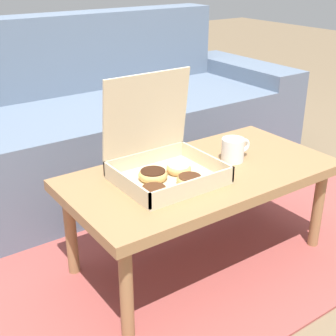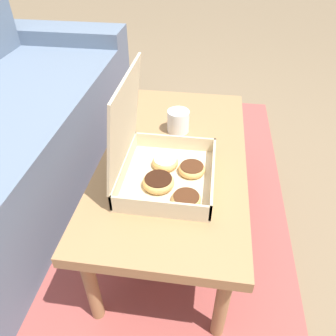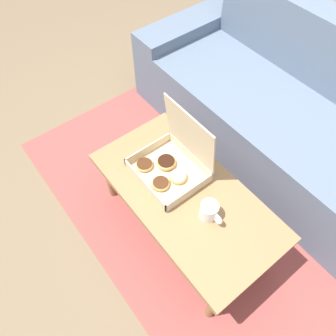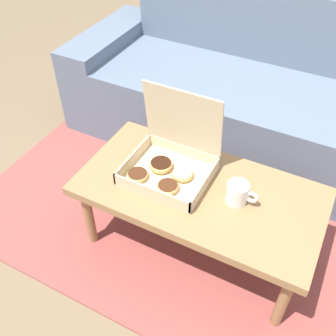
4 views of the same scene
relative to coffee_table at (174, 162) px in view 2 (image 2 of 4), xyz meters
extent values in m
plane|color=#756047|center=(0.00, 0.11, -0.36)|extent=(12.00, 12.00, 0.00)
cube|color=#994742|center=(0.00, 0.41, -0.35)|extent=(2.42, 1.84, 0.01)
cube|color=slate|center=(0.00, 0.77, -0.13)|extent=(1.82, 0.62, 0.46)
cube|color=slate|center=(1.03, 0.87, -0.09)|extent=(0.24, 0.82, 0.54)
cube|color=#997047|center=(0.00, 0.00, 0.02)|extent=(1.04, 0.53, 0.04)
cylinder|color=#997047|center=(-0.46, -0.21, -0.18)|extent=(0.04, 0.04, 0.36)
cylinder|color=#997047|center=(0.46, -0.21, -0.18)|extent=(0.04, 0.04, 0.36)
cylinder|color=#997047|center=(-0.46, 0.21, -0.18)|extent=(0.04, 0.04, 0.36)
cylinder|color=#997047|center=(0.46, 0.21, -0.18)|extent=(0.04, 0.04, 0.36)
cube|color=beige|center=(-0.15, 0.00, 0.05)|extent=(0.36, 0.31, 0.01)
cube|color=beige|center=(-0.15, -0.15, 0.08)|extent=(0.36, 0.01, 0.06)
cube|color=beige|center=(-0.15, 0.15, 0.08)|extent=(0.36, 0.01, 0.06)
cube|color=beige|center=(-0.33, 0.00, 0.08)|extent=(0.01, 0.31, 0.06)
cube|color=beige|center=(0.02, 0.00, 0.08)|extent=(0.01, 0.31, 0.06)
cube|color=beige|center=(-0.15, 0.14, 0.26)|extent=(0.36, 0.05, 0.31)
torus|color=tan|center=(-0.26, -0.07, 0.06)|extent=(0.09, 0.09, 0.03)
cylinder|color=#472614|center=(-0.26, -0.07, 0.07)|extent=(0.08, 0.08, 0.01)
torus|color=tan|center=(-0.11, -0.07, 0.06)|extent=(0.09, 0.09, 0.03)
cylinder|color=#472614|center=(-0.11, -0.07, 0.07)|extent=(0.08, 0.08, 0.01)
torus|color=tan|center=(-0.20, 0.03, 0.07)|extent=(0.11, 0.11, 0.03)
cylinder|color=black|center=(-0.20, 0.03, 0.08)|extent=(0.09, 0.09, 0.02)
torus|color=tan|center=(-0.09, 0.02, 0.07)|extent=(0.09, 0.09, 0.03)
cylinder|color=white|center=(-0.09, 0.02, 0.08)|extent=(0.08, 0.08, 0.01)
cylinder|color=white|center=(0.16, 0.01, 0.09)|extent=(0.09, 0.09, 0.09)
torus|color=white|center=(0.22, 0.01, 0.09)|extent=(0.06, 0.02, 0.06)
camera|label=1|loc=(-1.02, -1.24, 0.78)|focal=50.00mm
camera|label=2|loc=(-0.99, -0.12, 0.78)|focal=35.00mm
camera|label=3|loc=(0.61, -0.60, 1.47)|focal=35.00mm
camera|label=4|loc=(0.41, -1.08, 1.24)|focal=42.00mm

